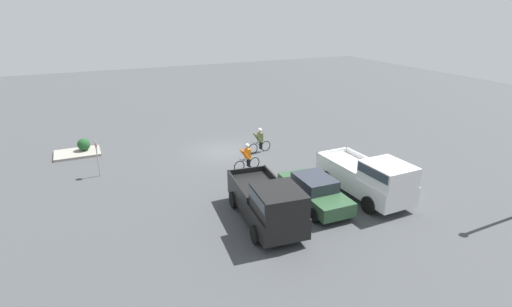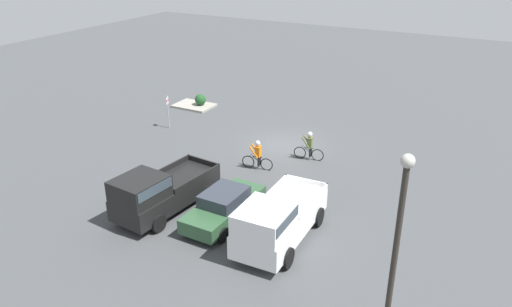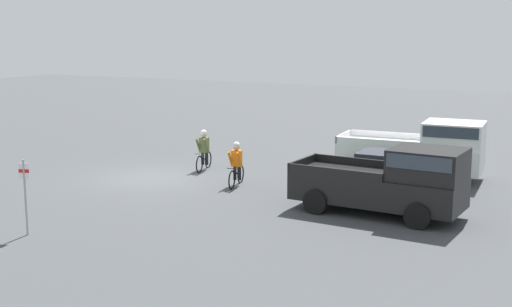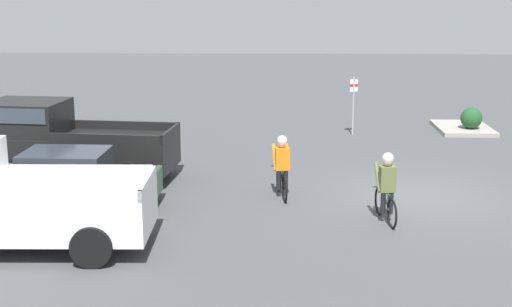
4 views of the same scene
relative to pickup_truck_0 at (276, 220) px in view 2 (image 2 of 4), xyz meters
The scene contains 10 objects.
ground_plane 10.42m from the pickup_truck_0, 66.22° to the right, with size 80.00×80.00×0.00m, color #424447.
pickup_truck_0 is the anchor object (origin of this frame).
sedan_0 2.91m from the pickup_truck_0, 12.10° to the right, with size 1.96×4.49×1.45m.
pickup_truck_1 5.67m from the pickup_truck_0, ahead, with size 2.58×5.42×2.20m.
cyclist_0 7.15m from the pickup_truck_0, 55.66° to the right, with size 1.73×0.51×1.65m.
cyclist_1 8.58m from the pickup_truck_0, 75.86° to the right, with size 1.70×0.51×1.66m.
fire_lane_sign 14.67m from the pickup_truck_0, 35.49° to the right, with size 0.11×0.29×2.16m.
lamppost 7.45m from the pickup_truck_0, 142.24° to the left, with size 0.36×0.36×6.84m.
curb_island 18.29m from the pickup_truck_0, 44.59° to the right, with size 2.77×1.98×0.15m, color gray.
shrub 18.07m from the pickup_truck_0, 45.98° to the right, with size 0.80×0.80×0.80m.
Camera 2 is at (-11.56, 24.76, 11.60)m, focal length 35.00 mm.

